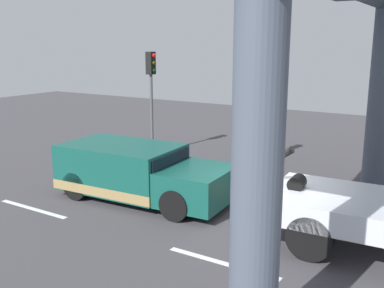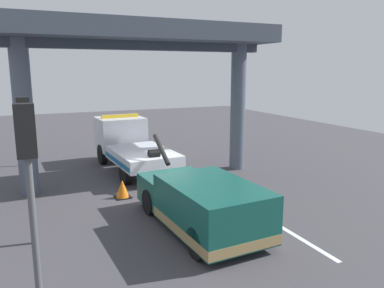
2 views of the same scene
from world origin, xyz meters
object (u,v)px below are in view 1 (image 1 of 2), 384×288
object	(u,v)px
towed_van_green	(138,173)
traffic_light_near	(151,80)
traffic_light_far	(241,88)
traffic_cone_orange	(277,196)

from	to	relation	value
towed_van_green	traffic_light_near	world-z (taller)	traffic_light_near
towed_van_green	traffic_light_far	world-z (taller)	traffic_light_far
traffic_light_far	towed_van_green	bearing A→B (deg)	-103.07
towed_van_green	traffic_cone_orange	world-z (taller)	towed_van_green
traffic_light_near	traffic_light_far	distance (m)	4.00
traffic_light_near	traffic_cone_orange	xyz separation A→B (m)	(6.73, -3.17, -2.74)
traffic_light_far	traffic_light_near	bearing A→B (deg)	180.00
traffic_cone_orange	towed_van_green	bearing A→B (deg)	-158.59
traffic_light_near	traffic_light_far	size ratio (longest dim) A/B	1.04
towed_van_green	traffic_cone_orange	distance (m)	4.11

